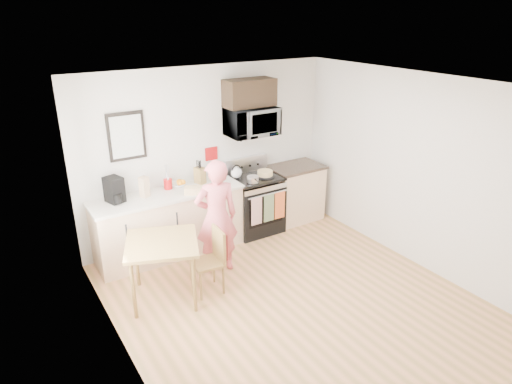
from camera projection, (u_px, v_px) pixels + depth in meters
floor at (298, 304)px, 5.52m from camera, size 4.60×4.60×0.00m
back_wall at (208, 154)px, 6.84m from camera, size 4.00×0.04×2.60m
front_wall at (500, 317)px, 3.23m from camera, size 4.00×0.04×2.60m
left_wall at (123, 255)px, 4.04m from camera, size 0.04×4.60×2.60m
right_wall at (422, 174)px, 6.03m from camera, size 0.04×4.60×2.60m
ceiling at (307, 87)px, 4.55m from camera, size 4.00×4.60×0.04m
window at (99, 198)px, 4.60m from camera, size 0.06×1.40×1.50m
cabinet_left at (170, 225)px, 6.53m from camera, size 2.10×0.60×0.90m
countertop_left at (167, 195)px, 6.35m from camera, size 2.14×0.64×0.04m
cabinet_right at (295, 194)px, 7.63m from camera, size 0.84×0.60×0.90m
countertop_right at (296, 167)px, 7.45m from camera, size 0.88×0.64×0.04m
range at (255, 205)px, 7.22m from camera, size 0.76×0.70×1.16m
microwave at (251, 122)px, 6.81m from camera, size 0.76×0.51×0.42m
upper_cabinet at (249, 93)px, 6.68m from camera, size 0.76×0.35×0.40m
wall_art at (126, 136)px, 6.06m from camera, size 0.50×0.04×0.65m
wall_trivet at (211, 154)px, 6.85m from camera, size 0.20×0.02×0.20m
person at (216, 217)px, 5.99m from camera, size 0.64×0.49×1.57m
dining_table at (162, 248)px, 5.40m from camera, size 0.93×0.93×0.78m
chair at (216, 251)px, 5.64m from camera, size 0.42×0.38×0.84m
knife_block at (200, 175)px, 6.67m from camera, size 0.15×0.18×0.24m
utensil_crock at (168, 179)px, 6.45m from camera, size 0.12×0.12×0.36m
fruit_bowl at (179, 184)px, 6.57m from camera, size 0.24×0.24×0.11m
milk_carton at (144, 187)px, 6.18m from camera, size 0.14×0.14×0.28m
coffee_maker at (115, 191)px, 6.00m from camera, size 0.25×0.31×0.34m
bread_bag at (195, 190)px, 6.31m from camera, size 0.31×0.25×0.10m
cake at (265, 174)px, 7.00m from camera, size 0.29×0.29×0.10m
kettle at (236, 172)px, 6.93m from camera, size 0.17×0.17×0.21m
pot at (253, 179)px, 6.77m from camera, size 0.18×0.30×0.09m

